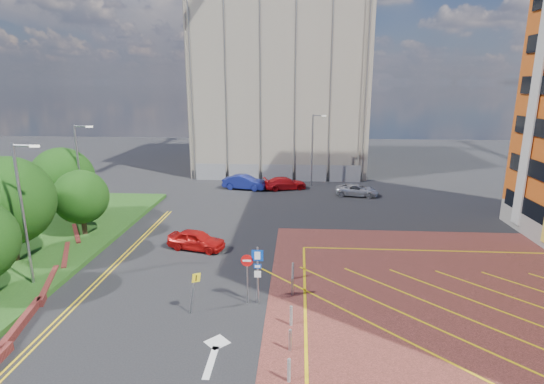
# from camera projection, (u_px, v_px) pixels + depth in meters

# --- Properties ---
(ground) EXTENTS (140.00, 140.00, 0.00)m
(ground) POSITION_uv_depth(u_px,v_px,m) (246.00, 313.00, 21.59)
(ground) COLOR black
(ground) RESTS_ON ground
(forecourt) EXTENTS (26.00, 26.00, 0.02)m
(forecourt) POSITION_uv_depth(u_px,v_px,m) (531.00, 322.00, 20.71)
(forecourt) COLOR brown
(forecourt) RESTS_ON ground
(retaining_wall) EXTENTS (6.06, 20.33, 0.40)m
(retaining_wall) POSITION_uv_depth(u_px,v_px,m) (46.00, 284.00, 24.21)
(retaining_wall) COLOR maroon
(retaining_wall) RESTS_ON ground
(tree_b) EXTENTS (5.60, 5.60, 6.74)m
(tree_b) POSITION_uv_depth(u_px,v_px,m) (8.00, 201.00, 26.33)
(tree_b) COLOR #3D2B1C
(tree_b) RESTS_ON grass_bed
(tree_c) EXTENTS (4.00, 4.00, 4.90)m
(tree_c) POSITION_uv_depth(u_px,v_px,m) (81.00, 197.00, 31.29)
(tree_c) COLOR #3D2B1C
(tree_c) RESTS_ON grass_bed
(tree_d) EXTENTS (5.00, 5.00, 6.08)m
(tree_d) POSITION_uv_depth(u_px,v_px,m) (63.00, 178.00, 34.21)
(tree_d) COLOR #3D2B1C
(tree_d) RESTS_ON grass_bed
(lamp_left_near) EXTENTS (1.53, 0.16, 8.00)m
(lamp_left_near) POSITION_uv_depth(u_px,v_px,m) (24.00, 209.00, 23.13)
(lamp_left_near) COLOR #9EA0A8
(lamp_left_near) RESTS_ON grass_bed
(lamp_left_far) EXTENTS (1.53, 0.16, 8.00)m
(lamp_left_far) POSITION_uv_depth(u_px,v_px,m) (80.00, 172.00, 32.92)
(lamp_left_far) COLOR #9EA0A8
(lamp_left_far) RESTS_ON grass_bed
(lamp_back) EXTENTS (1.53, 0.16, 8.00)m
(lamp_back) POSITION_uv_depth(u_px,v_px,m) (313.00, 147.00, 47.29)
(lamp_back) COLOR #9EA0A8
(lamp_back) RESTS_ON ground
(sign_cluster) EXTENTS (1.17, 0.12, 3.20)m
(sign_cluster) POSITION_uv_depth(u_px,v_px,m) (254.00, 269.00, 22.03)
(sign_cluster) COLOR #9EA0A8
(sign_cluster) RESTS_ON ground
(warning_sign) EXTENTS (0.63, 0.39, 2.25)m
(warning_sign) POSITION_uv_depth(u_px,v_px,m) (194.00, 288.00, 21.16)
(warning_sign) COLOR #9EA0A8
(warning_sign) RESTS_ON ground
(bollard_row) EXTENTS (0.14, 11.14, 0.90)m
(bollard_row) POSITION_uv_depth(u_px,v_px,m) (291.00, 324.00, 19.71)
(bollard_row) COLOR #9EA0A8
(bollard_row) RESTS_ON forecourt
(construction_building) EXTENTS (21.20, 19.20, 22.00)m
(construction_building) POSITION_uv_depth(u_px,v_px,m) (281.00, 85.00, 57.48)
(construction_building) COLOR gray
(construction_building) RESTS_ON ground
(construction_fence) EXTENTS (21.60, 0.06, 2.00)m
(construction_fence) POSITION_uv_depth(u_px,v_px,m) (286.00, 173.00, 50.26)
(construction_fence) COLOR gray
(construction_fence) RESTS_ON ground
(car_red_left) EXTENTS (4.34, 2.58, 1.39)m
(car_red_left) POSITION_uv_depth(u_px,v_px,m) (196.00, 240.00, 29.69)
(car_red_left) COLOR red
(car_red_left) RESTS_ON ground
(car_blue_back) EXTENTS (5.00, 2.57, 1.57)m
(car_blue_back) POSITION_uv_depth(u_px,v_px,m) (245.00, 182.00, 46.48)
(car_blue_back) COLOR navy
(car_blue_back) RESTS_ON ground
(car_red_back) EXTENTS (5.03, 3.22, 1.36)m
(car_red_back) POSITION_uv_depth(u_px,v_px,m) (285.00, 183.00, 46.47)
(car_red_back) COLOR red
(car_red_back) RESTS_ON ground
(car_silver_back) EXTENTS (4.62, 2.68, 1.21)m
(car_silver_back) POSITION_uv_depth(u_px,v_px,m) (357.00, 190.00, 43.80)
(car_silver_back) COLOR silver
(car_silver_back) RESTS_ON ground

